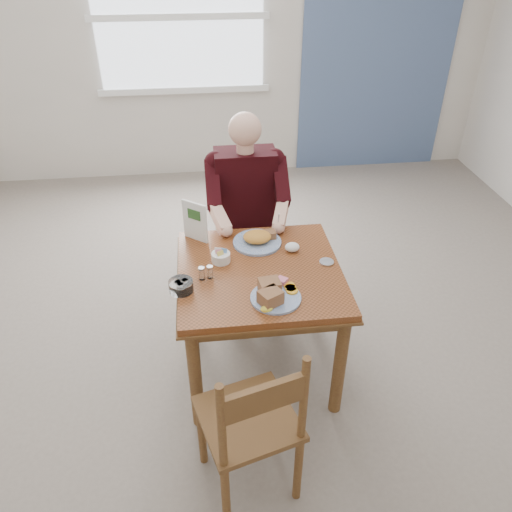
{
  "coord_description": "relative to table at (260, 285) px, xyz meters",
  "views": [
    {
      "loc": [
        -0.29,
        -2.23,
        2.36
      ],
      "look_at": [
        -0.02,
        0.0,
        0.84
      ],
      "focal_mm": 35.0,
      "sensor_mm": 36.0,
      "label": 1
    }
  ],
  "objects": [
    {
      "name": "lemon_wedge",
      "position": [
        -0.01,
        -0.36,
        0.13
      ],
      "size": [
        0.07,
        0.05,
        0.03
      ],
      "primitive_type": "ellipsoid",
      "rotation": [
        0.0,
        0.0,
        0.19
      ],
      "color": "yellow",
      "rests_on": "table"
    },
    {
      "name": "menu",
      "position": [
        -0.34,
        0.36,
        0.24
      ],
      "size": [
        0.14,
        0.11,
        0.25
      ],
      "color": "white",
      "rests_on": "table"
    },
    {
      "name": "shakers",
      "position": [
        -0.3,
        -0.05,
        0.15
      ],
      "size": [
        0.08,
        0.05,
        0.08
      ],
      "color": "white",
      "rests_on": "table"
    },
    {
      "name": "metal_dish",
      "position": [
        0.38,
        0.02,
        0.12
      ],
      "size": [
        0.09,
        0.09,
        0.01
      ],
      "primitive_type": "cylinder",
      "rotation": [
        0.0,
        0.0,
        -0.13
      ],
      "color": "silver",
      "rests_on": "table"
    },
    {
      "name": "chair_near",
      "position": [
        -0.14,
        -0.81,
        -0.16
      ],
      "size": [
        0.52,
        0.52,
        0.95
      ],
      "color": "brown",
      "rests_on": "ground"
    },
    {
      "name": "napkin",
      "position": [
        0.21,
        0.16,
        0.14
      ],
      "size": [
        0.09,
        0.07,
        0.05
      ],
      "primitive_type": "ellipsoid",
      "rotation": [
        0.0,
        0.0,
        -0.0
      ],
      "color": "white",
      "rests_on": "table"
    },
    {
      "name": "near_plate",
      "position": [
        0.04,
        -0.26,
        0.14
      ],
      "size": [
        0.34,
        0.34,
        0.09
      ],
      "color": "white",
      "rests_on": "table"
    },
    {
      "name": "floor",
      "position": [
        0.0,
        0.0,
        -0.64
      ],
      "size": [
        6.0,
        6.0,
        0.0
      ],
      "primitive_type": "plane",
      "color": "#70645A",
      "rests_on": "ground"
    },
    {
      "name": "chair_far",
      "position": [
        0.0,
        0.8,
        -0.16
      ],
      "size": [
        0.42,
        0.42,
        0.95
      ],
      "color": "brown",
      "rests_on": "ground"
    },
    {
      "name": "creamer",
      "position": [
        -0.43,
        -0.14,
        0.14
      ],
      "size": [
        0.14,
        0.14,
        0.06
      ],
      "color": "white",
      "rests_on": "table"
    },
    {
      "name": "accent_panel",
      "position": [
        1.6,
        2.98,
        0.76
      ],
      "size": [
        1.6,
        0.02,
        2.8
      ],
      "primitive_type": "cube",
      "color": "#495F89",
      "rests_on": "ground"
    },
    {
      "name": "diner",
      "position": [
        0.0,
        0.71,
        0.17
      ],
      "size": [
        0.53,
        0.56,
        1.39
      ],
      "color": "gray",
      "rests_on": "chair_far"
    },
    {
      "name": "far_plate",
      "position": [
        0.02,
        0.27,
        0.14
      ],
      "size": [
        0.33,
        0.33,
        0.08
      ],
      "color": "white",
      "rests_on": "table"
    },
    {
      "name": "table",
      "position": [
        0.0,
        0.0,
        0.0
      ],
      "size": [
        0.92,
        0.92,
        0.75
      ],
      "color": "brown",
      "rests_on": "ground"
    },
    {
      "name": "wall_back",
      "position": [
        0.0,
        3.0,
        0.76
      ],
      "size": [
        5.5,
        0.0,
        5.5
      ],
      "primitive_type": "plane",
      "rotation": [
        1.57,
        0.0,
        0.0
      ],
      "color": "beige",
      "rests_on": "ground"
    },
    {
      "name": "window",
      "position": [
        -0.4,
        2.97,
        0.96
      ],
      "size": [
        1.72,
        0.04,
        1.42
      ],
      "color": "white",
      "rests_on": "wall_back"
    },
    {
      "name": "caddy",
      "position": [
        -0.21,
        0.1,
        0.14
      ],
      "size": [
        0.12,
        0.12,
        0.08
      ],
      "color": "white",
      "rests_on": "table"
    }
  ]
}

